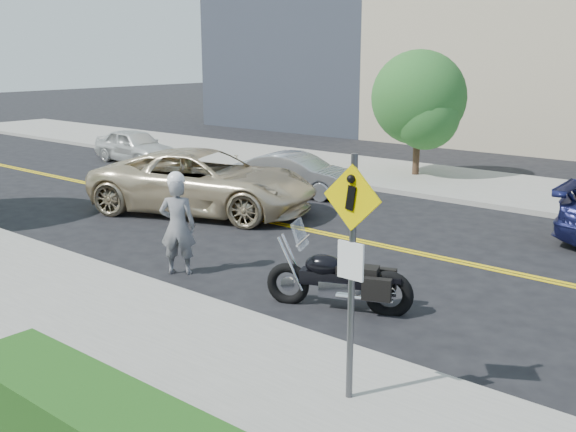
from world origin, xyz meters
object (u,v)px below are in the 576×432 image
at_px(motorcycle, 339,267).
at_px(suv, 204,182).
at_px(parked_car_white, 135,146).
at_px(pedestrian_sign, 352,255).
at_px(motorcyclist, 178,223).
at_px(parked_car_silver, 297,174).

xyz_separation_m(motorcycle, suv, (-6.88, 3.39, 0.10)).
height_order(motorcycle, parked_car_white, motorcycle).
bearing_deg(suv, parked_car_white, 43.73).
bearing_deg(pedestrian_sign, motorcyclist, 158.98).
xyz_separation_m(pedestrian_sign, parked_car_silver, (-8.44, 9.39, -1.34)).
relative_size(pedestrian_sign, motorcyclist, 1.47).
bearing_deg(motorcycle, parked_car_white, 131.51).
distance_m(pedestrian_sign, parked_car_silver, 12.69).
relative_size(motorcyclist, suv, 0.34).
distance_m(motorcyclist, motorcycle, 3.54).
bearing_deg(suv, parked_car_silver, -27.77).
bearing_deg(parked_car_white, parked_car_silver, -91.29).
relative_size(suv, parked_car_silver, 1.60).
bearing_deg(motorcycle, parked_car_silver, 111.13).
distance_m(motorcycle, parked_car_white, 16.72).
xyz_separation_m(motorcycle, parked_car_silver, (-6.42, 6.78, -0.12)).
bearing_deg(motorcyclist, motorcycle, 152.25).
relative_size(pedestrian_sign, parked_car_silver, 0.79).
bearing_deg(motorcycle, motorcyclist, 165.74).
distance_m(motorcycle, suv, 7.67).
xyz_separation_m(pedestrian_sign, suv, (-8.89, 6.00, -1.12)).
bearing_deg(parked_car_silver, motorcycle, -148.26).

